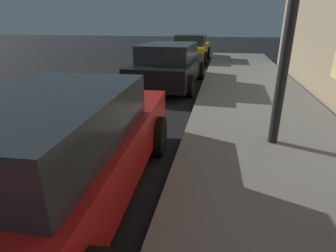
# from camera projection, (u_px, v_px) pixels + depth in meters

# --- Properties ---
(car_red) EXTENTS (2.11, 4.68, 1.43)m
(car_red) POSITION_uv_depth(u_px,v_px,m) (61.00, 151.00, 3.12)
(car_red) COLOR maroon
(car_red) RESTS_ON ground
(car_black) EXTENTS (2.20, 4.46, 1.43)m
(car_black) POSITION_uv_depth(u_px,v_px,m) (169.00, 65.00, 9.21)
(car_black) COLOR black
(car_black) RESTS_ON ground
(car_yellow_cab) EXTENTS (2.00, 4.33, 1.43)m
(car_yellow_cab) POSITION_uv_depth(u_px,v_px,m) (191.00, 48.00, 15.07)
(car_yellow_cab) COLOR gold
(car_yellow_cab) RESTS_ON ground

